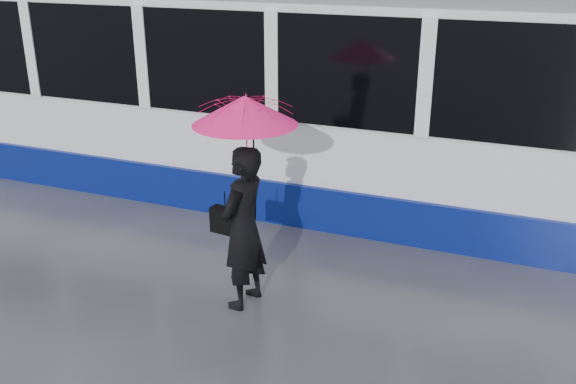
% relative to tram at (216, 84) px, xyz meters
% --- Properties ---
extents(ground, '(90.00, 90.00, 0.00)m').
position_rel_tram_xyz_m(ground, '(2.72, -2.50, -1.64)').
color(ground, '#2E2E33').
rests_on(ground, ground).
extents(rails, '(34.00, 1.51, 0.02)m').
position_rel_tram_xyz_m(rails, '(2.72, -0.00, -1.63)').
color(rails, '#3F3D38').
rests_on(rails, ground).
extents(tram, '(26.00, 2.56, 3.35)m').
position_rel_tram_xyz_m(tram, '(0.00, 0.00, 0.00)').
color(tram, white).
rests_on(tram, ground).
extents(woman, '(0.51, 0.71, 1.80)m').
position_rel_tram_xyz_m(woman, '(2.08, -3.35, -0.74)').
color(woman, black).
rests_on(woman, ground).
extents(umbrella, '(1.18, 1.18, 1.22)m').
position_rel_tram_xyz_m(umbrella, '(2.13, -3.35, 0.34)').
color(umbrella, '#F1148F').
rests_on(umbrella, ground).
extents(handbag, '(0.34, 0.18, 0.46)m').
position_rel_tram_xyz_m(handbag, '(1.86, -3.33, -0.69)').
color(handbag, black).
rests_on(handbag, ground).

